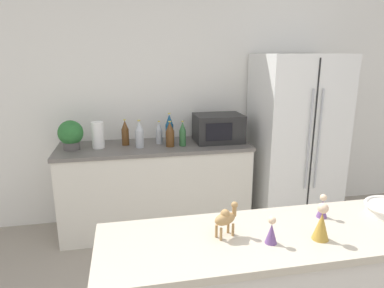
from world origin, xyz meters
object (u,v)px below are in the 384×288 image
at_px(wise_man_figurine_crimson, 321,224).
at_px(wise_man_figurine_purple, 271,232).
at_px(microwave, 218,128).
at_px(refrigerator, 295,140).
at_px(back_bottle_2, 169,129).
at_px(camel_figurine, 226,218).
at_px(wise_man_figurine_blue, 322,207).
at_px(back_bottle_0, 139,134).
at_px(paper_towel_roll, 98,135).
at_px(back_bottle_1, 125,133).
at_px(back_bottle_5, 170,135).
at_px(back_bottle_3, 183,134).
at_px(potted_plant, 71,134).
at_px(back_bottle_4, 159,133).

height_order(wise_man_figurine_crimson, wise_man_figurine_purple, wise_man_figurine_crimson).
bearing_deg(microwave, refrigerator, -5.99).
bearing_deg(back_bottle_2, microwave, -1.92).
bearing_deg(camel_figurine, wise_man_figurine_blue, 8.96).
relative_size(microwave, back_bottle_0, 1.80).
bearing_deg(microwave, camel_figurine, -104.73).
bearing_deg(paper_towel_roll, camel_figurine, -70.81).
height_order(back_bottle_1, wise_man_figurine_purple, back_bottle_1).
relative_size(back_bottle_2, wise_man_figurine_crimson, 1.77).
distance_m(refrigerator, wise_man_figurine_blue, 1.97).
bearing_deg(back_bottle_5, back_bottle_3, -0.00).
xyz_separation_m(potted_plant, back_bottle_0, (0.63, -0.05, -0.02)).
bearing_deg(back_bottle_0, back_bottle_1, 138.29).
height_order(refrigerator, back_bottle_1, refrigerator).
bearing_deg(potted_plant, microwave, 1.06).
bearing_deg(potted_plant, wise_man_figurine_purple, -61.64).
relative_size(back_bottle_3, wise_man_figurine_blue, 2.01).
height_order(refrigerator, back_bottle_4, refrigerator).
xyz_separation_m(potted_plant, back_bottle_4, (0.83, 0.05, -0.04)).
bearing_deg(camel_figurine, wise_man_figurine_crimson, -15.00).
distance_m(paper_towel_roll, wise_man_figurine_blue, 2.22).
xyz_separation_m(paper_towel_roll, wise_man_figurine_purple, (0.86, -2.04, -0.00)).
relative_size(back_bottle_0, wise_man_figurine_crimson, 1.54).
relative_size(back_bottle_2, back_bottle_3, 1.24).
distance_m(refrigerator, camel_figurine, 2.31).
distance_m(back_bottle_0, wise_man_figurine_blue, 1.98).
distance_m(back_bottle_4, wise_man_figurine_blue, 2.01).
distance_m(refrigerator, back_bottle_0, 1.63).
bearing_deg(refrigerator, back_bottle_2, 175.56).
bearing_deg(back_bottle_3, wise_man_figurine_blue, -77.18).
distance_m(refrigerator, back_bottle_3, 1.21).
bearing_deg(paper_towel_roll, back_bottle_5, -7.12).
distance_m(camel_figurine, wise_man_figurine_crimson, 0.42).
xyz_separation_m(back_bottle_2, back_bottle_3, (0.11, -0.12, -0.03)).
height_order(paper_towel_roll, camel_figurine, paper_towel_roll).
relative_size(back_bottle_0, back_bottle_3, 1.08).
relative_size(back_bottle_1, back_bottle_4, 1.12).
distance_m(back_bottle_0, wise_man_figurine_crimson, 2.11).
height_order(back_bottle_0, wise_man_figurine_purple, back_bottle_0).
height_order(paper_towel_roll, wise_man_figurine_blue, paper_towel_roll).
relative_size(back_bottle_1, wise_man_figurine_blue, 2.08).
relative_size(paper_towel_roll, camel_figurine, 1.61).
xyz_separation_m(back_bottle_0, back_bottle_1, (-0.13, 0.12, -0.00)).
bearing_deg(microwave, paper_towel_roll, -179.06).
relative_size(refrigerator, back_bottle_5, 7.06).
relative_size(back_bottle_3, camel_figurine, 1.59).
bearing_deg(refrigerator, back_bottle_1, 175.99).
bearing_deg(microwave, back_bottle_2, 178.08).
height_order(microwave, camel_figurine, microwave).
bearing_deg(back_bottle_4, potted_plant, -176.34).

